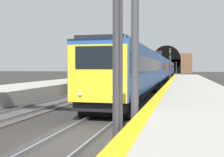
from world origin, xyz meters
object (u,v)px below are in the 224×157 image
at_px(catenary_mast_near, 90,59).
at_px(overhead_signal_gantry, 24,2).
at_px(train_main_approaching, 161,69).
at_px(railway_signal_far, 176,67).
at_px(railway_signal_mid, 170,62).
at_px(train_adjacent_platform, 137,68).
at_px(railway_signal_near, 117,30).

bearing_deg(catenary_mast_near, overhead_signal_gantry, -165.62).
xyz_separation_m(train_main_approaching, railway_signal_far, (51.16, -1.88, 0.43)).
height_order(railway_signal_mid, overhead_signal_gantry, overhead_signal_gantry).
relative_size(train_main_approaching, train_adjacent_platform, 1.28).
height_order(train_adjacent_platform, overhead_signal_gantry, overhead_signal_gantry).
distance_m(train_adjacent_platform, railway_signal_far, 47.14).
xyz_separation_m(railway_signal_mid, catenary_mast_near, (3.35, 14.27, 0.68)).
distance_m(train_main_approaching, railway_signal_far, 51.20).
bearing_deg(railway_signal_mid, train_adjacent_platform, -147.36).
bearing_deg(catenary_mast_near, railway_signal_mid, -103.23).
bearing_deg(train_adjacent_platform, overhead_signal_gantry, 2.63).
distance_m(train_main_approaching, railway_signal_mid, 6.58).
relative_size(railway_signal_far, catenary_mast_near, 0.58).
distance_m(overhead_signal_gantry, catenary_mast_near, 39.82).
relative_size(railway_signal_near, overhead_signal_gantry, 0.65).
distance_m(railway_signal_mid, railway_signal_far, 57.37).
xyz_separation_m(railway_signal_far, catenary_mast_near, (-54.02, 14.27, 1.33)).
height_order(railway_signal_near, overhead_signal_gantry, overhead_signal_gantry).
xyz_separation_m(train_main_approaching, railway_signal_mid, (-6.21, -1.88, 1.08)).
xyz_separation_m(train_main_approaching, overhead_signal_gantry, (-41.41, 2.50, 2.86)).
relative_size(train_adjacent_platform, railway_signal_far, 13.65).
distance_m(railway_signal_near, railway_signal_far, 95.35).
xyz_separation_m(railway_signal_near, railway_signal_mid, (37.98, 0.00, -0.19)).
height_order(train_main_approaching, railway_signal_near, railway_signal_near).
bearing_deg(train_main_approaching, railway_signal_mid, 16.81).
bearing_deg(train_adjacent_platform, train_main_approaching, 47.33).
xyz_separation_m(train_adjacent_platform, railway_signal_mid, (-10.73, -6.87, 1.03)).
height_order(railway_signal_far, overhead_signal_gantry, overhead_signal_gantry).
bearing_deg(railway_signal_near, railway_signal_mid, -180.00).
bearing_deg(railway_signal_mid, railway_signal_near, 0.00).
bearing_deg(railway_signal_far, railway_signal_mid, 0.00).
xyz_separation_m(train_adjacent_platform, railway_signal_far, (46.64, -6.87, 0.38)).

